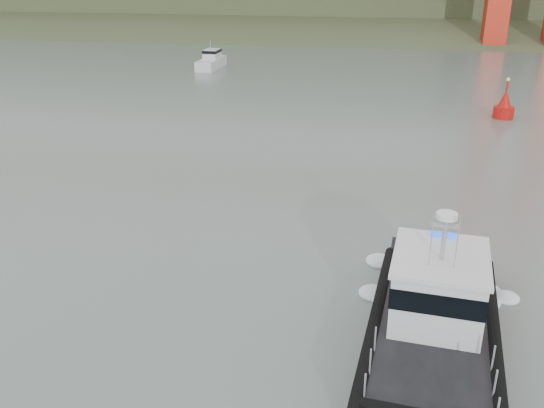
# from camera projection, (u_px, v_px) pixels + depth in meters

# --- Properties ---
(ground) EXTENTS (400.00, 400.00, 0.00)m
(ground) POSITION_uv_depth(u_px,v_px,m) (285.00, 400.00, 17.89)
(ground) COLOR #4B5A54
(ground) RESTS_ON ground
(patrol_boat) EXTENTS (4.94, 10.74, 5.04)m
(patrol_boat) POSITION_uv_depth(u_px,v_px,m) (435.00, 314.00, 19.84)
(patrol_boat) COLOR black
(patrol_boat) RESTS_ON ground
(motorboat) EXTENTS (2.29, 5.87, 3.17)m
(motorboat) POSITION_uv_depth(u_px,v_px,m) (211.00, 61.00, 68.38)
(motorboat) COLOR silver
(motorboat) RESTS_ON ground
(nav_buoy) EXTENTS (1.62, 1.62, 3.38)m
(nav_buoy) POSITION_uv_depth(u_px,v_px,m) (504.00, 107.00, 47.76)
(nav_buoy) COLOR #AE100C
(nav_buoy) RESTS_ON ground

